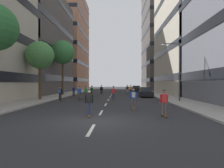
% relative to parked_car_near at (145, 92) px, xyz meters
% --- Properties ---
extents(ground_plane, '(141.42, 141.42, 0.00)m').
position_rel_parked_car_near_xyz_m(ground_plane, '(-5.47, 5.30, -0.70)').
color(ground_plane, '#28282B').
extents(sidewalk_left, '(3.54, 64.82, 0.14)m').
position_rel_parked_car_near_xyz_m(sidewalk_left, '(-13.92, 8.24, -0.63)').
color(sidewalk_left, '#9E9991').
rests_on(sidewalk_left, ground_plane).
extents(sidewalk_right, '(3.54, 64.82, 0.14)m').
position_rel_parked_car_near_xyz_m(sidewalk_right, '(2.97, 8.24, -0.63)').
color(sidewalk_right, '#9E9991').
rests_on(sidewalk_right, ground_plane).
extents(lane_markings, '(0.16, 57.20, 0.01)m').
position_rel_parked_car_near_xyz_m(lane_markings, '(-5.47, 7.23, -0.70)').
color(lane_markings, silver).
rests_on(lane_markings, ground_plane).
extents(building_left_mid, '(13.10, 20.55, 20.31)m').
position_rel_parked_car_near_xyz_m(building_left_mid, '(-22.18, 7.73, 9.55)').
color(building_left_mid, '#4C4744').
rests_on(building_left_mid, ground_plane).
extents(building_left_far, '(13.10, 21.22, 31.36)m').
position_rel_parked_car_near_xyz_m(building_left_far, '(-22.18, 33.28, 15.07)').
color(building_left_far, '#9E6B51').
rests_on(building_left_far, ground_plane).
extents(building_right_mid, '(13.10, 20.18, 26.08)m').
position_rel_parked_car_near_xyz_m(building_right_mid, '(11.23, 7.73, 12.43)').
color(building_right_mid, '#BCB29E').
rests_on(building_right_mid, ground_plane).
extents(building_right_far, '(13.10, 18.85, 35.89)m').
position_rel_parked_car_near_xyz_m(building_right_far, '(11.23, 33.28, 17.34)').
color(building_right_far, '#4C4744').
rests_on(building_right_far, ground_plane).
extents(parked_car_near, '(1.82, 4.40, 1.52)m').
position_rel_parked_car_near_xyz_m(parked_car_near, '(0.00, 0.00, 0.00)').
color(parked_car_near, black).
rests_on(parked_car_near, ground_plane).
extents(parked_car_mid, '(1.82, 4.40, 1.52)m').
position_rel_parked_car_near_xyz_m(parked_car_mid, '(0.00, 15.50, 0.00)').
color(parked_car_mid, black).
rests_on(parked_car_mid, ground_plane).
extents(street_tree_near, '(3.41, 3.41, 7.17)m').
position_rel_parked_car_near_xyz_m(street_tree_near, '(-13.92, -6.07, 4.86)').
color(street_tree_near, '#4C3823').
rests_on(street_tree_near, sidewalk_left).
extents(street_tree_mid, '(4.08, 4.08, 9.43)m').
position_rel_parked_car_near_xyz_m(street_tree_mid, '(-13.92, 3.34, 6.78)').
color(street_tree_mid, '#4C3823').
rests_on(street_tree_mid, sidewalk_left).
extents(streetlamp_right, '(2.13, 0.30, 6.50)m').
position_rel_parked_car_near_xyz_m(streetlamp_right, '(2.25, -7.88, 3.44)').
color(streetlamp_right, '#3F3F44').
rests_on(streetlamp_right, sidewalk_right).
extents(skater_0, '(0.53, 0.90, 1.78)m').
position_rel_parked_car_near_xyz_m(skater_0, '(-8.21, -0.88, 0.32)').
color(skater_0, brown).
rests_on(skater_0, ground_plane).
extents(skater_1, '(0.53, 0.90, 1.78)m').
position_rel_parked_car_near_xyz_m(skater_1, '(-1.27, -16.73, 0.29)').
color(skater_1, brown).
rests_on(skater_1, ground_plane).
extents(skater_2, '(0.53, 0.90, 1.78)m').
position_rel_parked_car_near_xyz_m(skater_2, '(-2.99, -13.66, 0.32)').
color(skater_2, brown).
rests_on(skater_2, ground_plane).
extents(skater_3, '(0.57, 0.92, 1.78)m').
position_rel_parked_car_near_xyz_m(skater_3, '(-8.68, -3.72, 0.32)').
color(skater_3, brown).
rests_on(skater_3, ground_plane).
extents(skater_4, '(0.54, 0.91, 1.78)m').
position_rel_parked_car_near_xyz_m(skater_4, '(-11.26, 0.31, 0.32)').
color(skater_4, brown).
rests_on(skater_4, ground_plane).
extents(skater_5, '(0.54, 0.91, 1.78)m').
position_rel_parked_car_near_xyz_m(skater_5, '(-2.27, 10.33, 0.29)').
color(skater_5, brown).
rests_on(skater_5, ground_plane).
extents(skater_6, '(0.56, 0.92, 1.78)m').
position_rel_parked_car_near_xyz_m(skater_6, '(-9.11, -5.67, 0.29)').
color(skater_6, brown).
rests_on(skater_6, ground_plane).
extents(skater_7, '(0.57, 0.92, 1.78)m').
position_rel_parked_car_near_xyz_m(skater_7, '(-6.09, -16.95, 0.29)').
color(skater_7, brown).
rests_on(skater_7, ground_plane).
extents(skater_8, '(0.54, 0.91, 1.78)m').
position_rel_parked_car_near_xyz_m(skater_8, '(-1.78, 7.35, 0.29)').
color(skater_8, brown).
rests_on(skater_8, ground_plane).
extents(skater_9, '(0.55, 0.91, 1.78)m').
position_rel_parked_car_near_xyz_m(skater_9, '(-7.32, 5.40, 0.29)').
color(skater_9, brown).
rests_on(skater_9, ground_plane).
extents(skater_10, '(0.54, 0.91, 1.78)m').
position_rel_parked_car_near_xyz_m(skater_10, '(-4.82, -5.64, 0.29)').
color(skater_10, brown).
rests_on(skater_10, ground_plane).
extents(skater_11, '(0.56, 0.92, 1.78)m').
position_rel_parked_car_near_xyz_m(skater_11, '(-11.14, -6.92, 0.32)').
color(skater_11, brown).
rests_on(skater_11, ground_plane).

